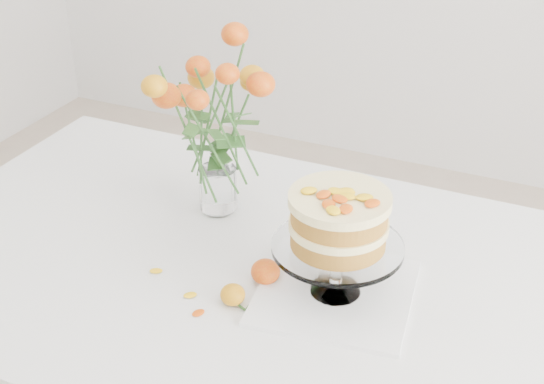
{
  "coord_description": "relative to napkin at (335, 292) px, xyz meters",
  "views": [
    {
      "loc": [
        0.59,
        -1.12,
        1.64
      ],
      "look_at": [
        0.06,
        0.07,
        0.89
      ],
      "focal_mm": 50.0,
      "sensor_mm": 36.0,
      "label": 1
    }
  ],
  "objects": [
    {
      "name": "table",
      "position": [
        -0.23,
        0.02,
        -0.09
      ],
      "size": [
        1.43,
        0.93,
        0.76
      ],
      "color": "tan",
      "rests_on": "ground"
    },
    {
      "name": "loose_rose_far",
      "position": [
        -0.14,
        -0.02,
        0.02
      ],
      "size": [
        0.1,
        0.06,
        0.05
      ],
      "rotation": [
        0.0,
        0.0,
        0.08
      ],
      "color": "red",
      "rests_on": "table"
    },
    {
      "name": "rose_vase",
      "position": [
        -0.35,
        0.18,
        0.24
      ],
      "size": [
        0.29,
        0.29,
        0.42
      ],
      "rotation": [
        0.0,
        0.0,
        -0.08
      ],
      "color": "white",
      "rests_on": "table"
    },
    {
      "name": "stray_petal_b",
      "position": [
        -0.25,
        -0.12,
        -0.0
      ],
      "size": [
        0.03,
        0.02,
        0.0
      ],
      "primitive_type": "ellipsoid",
      "color": "yellow",
      "rests_on": "table"
    },
    {
      "name": "napkin",
      "position": [
        0.0,
        0.0,
        0.0
      ],
      "size": [
        0.32,
        0.32,
        0.01
      ],
      "primitive_type": "cube",
      "rotation": [
        0.0,
        0.0,
        0.13
      ],
      "color": "white",
      "rests_on": "table"
    },
    {
      "name": "stray_petal_a",
      "position": [
        -0.35,
        -0.08,
        -0.0
      ],
      "size": [
        0.03,
        0.02,
        0.0
      ],
      "primitive_type": "ellipsoid",
      "color": "yellow",
      "rests_on": "table"
    },
    {
      "name": "cake_stand",
      "position": [
        0.0,
        0.0,
        0.15
      ],
      "size": [
        0.24,
        0.24,
        0.22
      ],
      "rotation": [
        0.0,
        0.0,
        0.19
      ],
      "color": "white",
      "rests_on": "napkin"
    },
    {
      "name": "stray_petal_c",
      "position": [
        -0.21,
        -0.16,
        -0.0
      ],
      "size": [
        0.03,
        0.02,
        0.0
      ],
      "primitive_type": "ellipsoid",
      "color": "yellow",
      "rests_on": "table"
    },
    {
      "name": "loose_rose_near",
      "position": [
        -0.16,
        -0.1,
        0.01
      ],
      "size": [
        0.08,
        0.05,
        0.04
      ],
      "rotation": [
        0.0,
        0.0,
        -0.39
      ],
      "color": "orange",
      "rests_on": "table"
    }
  ]
}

